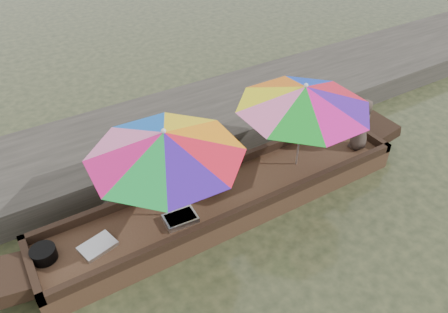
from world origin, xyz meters
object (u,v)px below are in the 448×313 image
tray_scallop (98,246)px  umbrella_bow (168,175)px  charcoal_grill (211,181)px  umbrella_stern (301,126)px  boat_hull (227,200)px  vendor (362,124)px  cooking_pot (44,254)px  tray_crayfish (181,219)px  supply_bag (198,186)px

tray_scallop → umbrella_bow: umbrella_bow is taller
charcoal_grill → umbrella_stern: (1.53, -0.27, 0.68)m
charcoal_grill → boat_hull: bearing=-64.0°
tray_scallop → umbrella_stern: bearing=0.7°
boat_hull → vendor: bearing=-3.8°
cooking_pot → tray_crayfish: cooking_pot is taller
tray_crayfish → umbrella_bow: 0.75m
cooking_pot → boat_hull: bearing=-3.0°
supply_bag → vendor: vendor is taller
tray_crayfish → vendor: vendor is taller
umbrella_bow → vendor: bearing=-2.8°
charcoal_grill → tray_scallop: bearing=-171.0°
umbrella_bow → umbrella_stern: 2.37m
vendor → umbrella_bow: umbrella_bow is taller
charcoal_grill → umbrella_bow: (-0.84, -0.27, 0.68)m
boat_hull → charcoal_grill: 0.41m
cooking_pot → supply_bag: (2.41, 0.09, 0.04)m
umbrella_stern → supply_bag: bearing=172.5°
boat_hull → umbrella_stern: 1.69m
tray_crayfish → charcoal_grill: size_ratio=1.23×
tray_crayfish → cooking_pot: bearing=170.1°
charcoal_grill → umbrella_bow: size_ratio=0.18×
charcoal_grill → supply_bag: (-0.26, -0.04, 0.04)m
boat_hull → cooking_pot: (-2.81, 0.15, 0.27)m
supply_bag → boat_hull: bearing=-30.7°
supply_bag → umbrella_bow: umbrella_bow is taller
charcoal_grill → umbrella_bow: umbrella_bow is taller
cooking_pot → tray_crayfish: (1.88, -0.33, -0.05)m
umbrella_bow → umbrella_stern: size_ratio=1.02×
boat_hull → umbrella_stern: umbrella_stern is taller
vendor → charcoal_grill: bearing=-25.3°
tray_crayfish → tray_scallop: (-1.21, 0.14, -0.01)m
boat_hull → cooking_pot: bearing=177.0°
umbrella_bow → umbrella_stern: same height
boat_hull → umbrella_bow: bearing=180.0°
cooking_pot → charcoal_grill: (2.67, 0.13, 0.00)m
charcoal_grill → vendor: (2.79, -0.45, 0.40)m
boat_hull → umbrella_bow: size_ratio=2.77×
boat_hull → tray_crayfish: 0.97m
charcoal_grill → vendor: size_ratio=0.40×
cooking_pot → supply_bag: 2.41m
cooking_pot → charcoal_grill: bearing=2.7°
tray_crayfish → umbrella_stern: 2.44m
tray_crayfish → supply_bag: bearing=38.5°
supply_bag → charcoal_grill: bearing=8.1°
cooking_pot → charcoal_grill: charcoal_grill is taller
tray_scallop → charcoal_grill: bearing=9.0°
cooking_pot → tray_scallop: cooking_pot is taller
cooking_pot → supply_bag: supply_bag is taller
vendor → umbrella_stern: bearing=-24.1°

